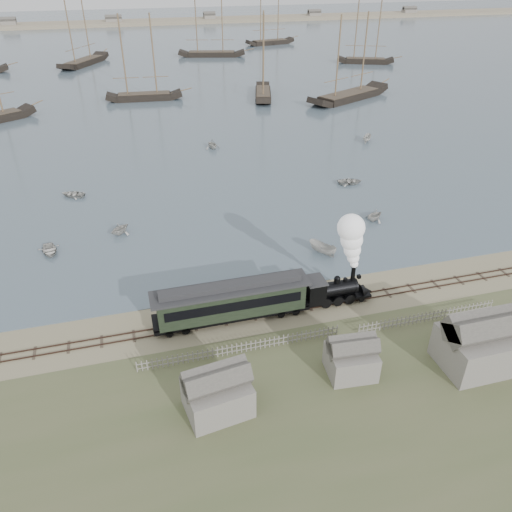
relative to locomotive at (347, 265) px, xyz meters
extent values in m
plane|color=tan|center=(-5.88, 2.00, -4.39)|extent=(600.00, 600.00, 0.00)
cube|color=#41505D|center=(-5.88, 172.00, -4.36)|extent=(600.00, 336.00, 0.06)
cube|color=#3E2922|center=(-5.88, -0.50, -4.29)|extent=(120.00, 0.08, 0.12)
cube|color=#3E2922|center=(-5.88, 0.50, -4.29)|extent=(120.00, 0.08, 0.12)
cube|color=#41362A|center=(-5.88, 0.00, -4.36)|extent=(120.00, 1.80, 0.06)
cube|color=tan|center=(-5.88, 252.00, -4.39)|extent=(500.00, 20.00, 1.80)
cube|color=black|center=(-0.78, 0.00, -3.67)|extent=(6.93, 2.04, 0.25)
cylinder|color=black|center=(-1.18, 0.00, -2.65)|extent=(4.28, 1.53, 1.53)
cube|color=black|center=(-3.43, 0.00, -2.45)|extent=(1.83, 2.24, 2.34)
cube|color=#2C2D2F|center=(-3.43, 0.00, -1.23)|extent=(2.04, 2.45, 0.12)
cylinder|color=black|center=(0.75, 0.00, -1.28)|extent=(0.45, 0.45, 1.63)
sphere|color=black|center=(-0.98, 0.00, -1.46)|extent=(0.65, 0.65, 0.65)
cone|color=black|center=(2.48, 0.00, -3.77)|extent=(1.43, 2.04, 2.04)
cube|color=black|center=(1.47, 0.00, -1.63)|extent=(0.36, 0.36, 0.36)
cube|color=black|center=(-12.18, 0.00, -3.62)|extent=(15.66, 2.57, 0.39)
cube|color=black|center=(-12.18, 0.00, -2.05)|extent=(14.54, 2.80, 2.80)
cube|color=black|center=(-12.18, -1.42, -1.77)|extent=(13.42, 0.06, 1.01)
cube|color=black|center=(-12.18, 1.42, -1.77)|extent=(13.42, 0.06, 1.01)
cube|color=#2C2D2F|center=(-12.18, 0.00, -0.60)|extent=(15.66, 3.02, 0.20)
cube|color=#2C2D2F|center=(-12.18, 0.00, -0.26)|extent=(13.98, 1.34, 0.50)
imported|color=#BAB9B1|center=(-14.20, 2.21, -3.94)|extent=(3.59, 4.68, 0.90)
imported|color=#BAB9B1|center=(-30.81, 18.58, -3.96)|extent=(4.08, 3.26, 0.75)
imported|color=#BAB9B1|center=(-22.24, 21.32, -3.54)|extent=(3.93, 3.96, 1.58)
imported|color=#BAB9B1|center=(1.34, 9.49, -3.60)|extent=(3.89, 3.43, 1.47)
imported|color=#BAB9B1|center=(13.80, 28.57, -3.93)|extent=(3.35, 4.30, 0.82)
imported|color=#BAB9B1|center=(11.65, 15.97, -3.54)|extent=(3.62, 3.82, 1.59)
imported|color=#BAB9B1|center=(25.69, 46.78, -3.68)|extent=(3.43, 3.16, 1.31)
imported|color=#BAB9B1|center=(-28.63, 35.29, -3.95)|extent=(4.06, 4.50, 0.77)
imported|color=#BAB9B1|center=(-4.07, 51.06, -3.48)|extent=(3.83, 3.52, 1.70)
camera|label=1|loc=(-20.40, -38.81, 27.15)|focal=35.00mm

